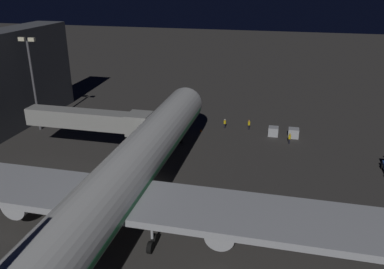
% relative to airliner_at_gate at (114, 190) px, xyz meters
% --- Properties ---
extents(ground_plane, '(320.00, 320.00, 0.00)m').
position_rel_airliner_at_gate_xyz_m(ground_plane, '(-0.00, -10.04, -5.37)').
color(ground_plane, '#383533').
extents(airliner_at_gate, '(54.72, 63.39, 17.91)m').
position_rel_airliner_at_gate_xyz_m(airliner_at_gate, '(0.00, 0.00, 0.00)').
color(airliner_at_gate, silver).
rests_on(airliner_at_gate, ground_plane).
extents(jet_bridge, '(19.25, 3.40, 7.02)m').
position_rel_airliner_at_gate_xyz_m(jet_bridge, '(10.52, -18.06, 0.12)').
color(jet_bridge, '#9E9E99').
rests_on(jet_bridge, ground_plane).
extents(apron_floodlight_mast, '(2.90, 0.50, 15.87)m').
position_rel_airliner_at_gate_xyz_m(apron_floodlight_mast, '(25.50, -25.34, 3.97)').
color(apron_floodlight_mast, '#59595E').
rests_on(apron_floodlight_mast, ground_plane).
extents(baggage_container_mid_row, '(1.71, 1.61, 1.56)m').
position_rel_airliner_at_gate_xyz_m(baggage_container_mid_row, '(-17.71, -31.82, -4.59)').
color(baggage_container_mid_row, '#B7BABF').
rests_on(baggage_container_mid_row, ground_plane).
extents(baggage_container_far_row, '(1.63, 1.62, 1.50)m').
position_rel_airliner_at_gate_xyz_m(baggage_container_far_row, '(-14.41, -31.90, -4.62)').
color(baggage_container_far_row, '#B7BABF').
rests_on(baggage_container_far_row, ground_plane).
extents(ground_crew_near_nose_gear, '(0.40, 0.40, 1.83)m').
position_rel_airliner_at_gate_xyz_m(ground_crew_near_nose_gear, '(-10.14, -33.62, -4.36)').
color(ground_crew_near_nose_gear, black).
rests_on(ground_crew_near_nose_gear, ground_plane).
extents(ground_crew_by_belt_loader, '(0.40, 0.40, 1.78)m').
position_rel_airliner_at_gate_xyz_m(ground_crew_by_belt_loader, '(-17.07, -29.01, -4.39)').
color(ground_crew_by_belt_loader, black).
rests_on(ground_crew_by_belt_loader, ground_plane).
extents(ground_crew_under_port_wing, '(0.40, 0.40, 1.72)m').
position_rel_airliner_at_gate_xyz_m(ground_crew_under_port_wing, '(-5.91, -33.41, -4.42)').
color(ground_crew_under_port_wing, black).
rests_on(ground_crew_under_port_wing, ground_plane).
extents(traffic_cone_nose_port, '(0.36, 0.36, 0.55)m').
position_rel_airliner_at_gate_xyz_m(traffic_cone_nose_port, '(-2.20, -30.70, -5.09)').
color(traffic_cone_nose_port, orange).
rests_on(traffic_cone_nose_port, ground_plane).
extents(traffic_cone_nose_starboard, '(0.36, 0.36, 0.55)m').
position_rel_airliner_at_gate_xyz_m(traffic_cone_nose_starboard, '(2.20, -30.70, -5.09)').
color(traffic_cone_nose_starboard, orange).
rests_on(traffic_cone_nose_starboard, ground_plane).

